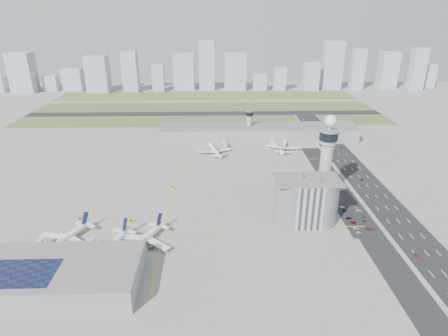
{
  "coord_description": "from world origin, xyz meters",
  "views": [
    {
      "loc": [
        -7.34,
        -237.05,
        129.9
      ],
      "look_at": [
        0.0,
        35.0,
        15.0
      ],
      "focal_mm": 30.0,
      "sensor_mm": 36.0,
      "label": 1
    }
  ],
  "objects_px": {
    "car_lot_2": "(353,222)",
    "car_lot_5": "(342,207)",
    "jet_bridge_near_1": "(81,256)",
    "car_lot_4": "(345,210)",
    "jet_bridge_far_1": "(271,142)",
    "car_hw_1": "(362,179)",
    "airplane_far_a": "(215,147)",
    "car_lot_0": "(359,232)",
    "car_hw_4": "(312,130)",
    "secondary_tower": "(249,123)",
    "airplane_near_c": "(143,237)",
    "jet_bridge_near_0": "(27,257)",
    "car_lot_8": "(365,221)",
    "tug_0": "(80,219)",
    "tug_5": "(279,156)",
    "tug_2": "(131,221)",
    "car_lot_1": "(356,228)",
    "tug_4": "(219,156)",
    "car_lot_3": "(349,218)",
    "car_lot_6": "(374,234)",
    "car_lot_9": "(363,217)",
    "car_hw_2": "(342,147)",
    "car_lot_10": "(359,210)",
    "airplane_near_a": "(63,236)",
    "airplane_far_b": "(284,144)",
    "tug_3": "(172,188)",
    "car_lot_11": "(356,208)",
    "tug_1": "(138,239)",
    "admin_building": "(306,201)",
    "airplane_near_b": "(109,245)",
    "car_lot_7": "(370,229)",
    "jet_bridge_far_0": "(223,143)",
    "car_hw_0": "(417,255)"
  },
  "relations": [
    {
      "from": "tug_1",
      "to": "car_lot_7",
      "type": "distance_m",
      "value": 147.34
    },
    {
      "from": "tug_1",
      "to": "airplane_near_b",
      "type": "bearing_deg",
      "value": 111.05
    },
    {
      "from": "tug_0",
      "to": "car_lot_0",
      "type": "height_order",
      "value": "tug_0"
    },
    {
      "from": "jet_bridge_near_1",
      "to": "tug_0",
      "type": "distance_m",
      "value": 46.21
    },
    {
      "from": "tug_4",
      "to": "car_hw_2",
      "type": "bearing_deg",
      "value": 3.64
    },
    {
      "from": "tug_3",
      "to": "tug_4",
      "type": "xyz_separation_m",
      "value": [
        38.44,
        67.3,
        0.07
      ]
    },
    {
      "from": "tug_5",
      "to": "car_lot_9",
      "type": "xyz_separation_m",
      "value": [
        38.18,
        -116.84,
        -0.29
      ]
    },
    {
      "from": "airplane_near_a",
      "to": "jet_bridge_far_1",
      "type": "relative_size",
      "value": 3.08
    },
    {
      "from": "tug_5",
      "to": "car_hw_2",
      "type": "height_order",
      "value": "tug_5"
    },
    {
      "from": "jet_bridge_near_1",
      "to": "car_lot_4",
      "type": "relative_size",
      "value": 3.94
    },
    {
      "from": "airplane_far_a",
      "to": "car_lot_0",
      "type": "height_order",
      "value": "airplane_far_a"
    },
    {
      "from": "secondary_tower",
      "to": "jet_bridge_near_0",
      "type": "height_order",
      "value": "secondary_tower"
    },
    {
      "from": "secondary_tower",
      "to": "tug_4",
      "type": "bearing_deg",
      "value": -121.81
    },
    {
      "from": "tug_5",
      "to": "car_hw_1",
      "type": "height_order",
      "value": "tug_5"
    },
    {
      "from": "airplane_far_a",
      "to": "car_lot_2",
      "type": "bearing_deg",
      "value": -160.45
    },
    {
      "from": "tug_2",
      "to": "car_lot_1",
      "type": "distance_m",
      "value": 147.28
    },
    {
      "from": "jet_bridge_far_1",
      "to": "car_hw_1",
      "type": "height_order",
      "value": "jet_bridge_far_1"
    },
    {
      "from": "jet_bridge_far_0",
      "to": "car_hw_2",
      "type": "distance_m",
      "value": 121.29
    },
    {
      "from": "car_lot_11",
      "to": "car_lot_1",
      "type": "bearing_deg",
      "value": 155.45
    },
    {
      "from": "car_lot_2",
      "to": "car_hw_4",
      "type": "distance_m",
      "value": 207.12
    },
    {
      "from": "tug_2",
      "to": "tug_0",
      "type": "bearing_deg",
      "value": 47.64
    },
    {
      "from": "car_hw_2",
      "to": "airplane_near_b",
      "type": "bearing_deg",
      "value": -134.49
    },
    {
      "from": "secondary_tower",
      "to": "airplane_near_c",
      "type": "xyz_separation_m",
      "value": [
        -80.5,
        -198.07,
        -12.82
      ]
    },
    {
      "from": "car_lot_0",
      "to": "car_lot_5",
      "type": "xyz_separation_m",
      "value": [
        0.06,
        32.88,
        -0.01
      ]
    },
    {
      "from": "jet_bridge_near_0",
      "to": "car_lot_8",
      "type": "bearing_deg",
      "value": -69.88
    },
    {
      "from": "car_lot_11",
      "to": "car_lot_0",
      "type": "bearing_deg",
      "value": 157.87
    },
    {
      "from": "secondary_tower",
      "to": "car_lot_3",
      "type": "distance_m",
      "value": 179.1
    },
    {
      "from": "tug_3",
      "to": "car_lot_11",
      "type": "relative_size",
      "value": 0.68
    },
    {
      "from": "car_lot_0",
      "to": "car_hw_4",
      "type": "relative_size",
      "value": 0.87
    },
    {
      "from": "airplane_near_b",
      "to": "airplane_near_c",
      "type": "bearing_deg",
      "value": 127.95
    },
    {
      "from": "jet_bridge_far_0",
      "to": "car_hw_4",
      "type": "relative_size",
      "value": 3.72
    },
    {
      "from": "car_lot_11",
      "to": "airplane_far_a",
      "type": "bearing_deg",
      "value": 35.27
    },
    {
      "from": "secondary_tower",
      "to": "car_lot_11",
      "type": "distance_m",
      "value": 169.05
    },
    {
      "from": "jet_bridge_far_1",
      "to": "tug_2",
      "type": "xyz_separation_m",
      "value": [
        -115.33,
        -152.77,
        -1.97
      ]
    },
    {
      "from": "car_lot_1",
      "to": "car_lot_6",
      "type": "relative_size",
      "value": 0.93
    },
    {
      "from": "tug_3",
      "to": "tug_5",
      "type": "relative_size",
      "value": 0.89
    },
    {
      "from": "car_hw_1",
      "to": "admin_building",
      "type": "bearing_deg",
      "value": -126.5
    },
    {
      "from": "jet_bridge_near_0",
      "to": "car_hw_1",
      "type": "relative_size",
      "value": 3.6
    },
    {
      "from": "jet_bridge_near_1",
      "to": "car_lot_10",
      "type": "relative_size",
      "value": 3.16
    },
    {
      "from": "car_lot_2",
      "to": "car_lot_5",
      "type": "height_order",
      "value": "car_lot_2"
    },
    {
      "from": "admin_building",
      "to": "airplane_near_c",
      "type": "distance_m",
      "value": 106.17
    },
    {
      "from": "tug_0",
      "to": "tug_5",
      "type": "relative_size",
      "value": 1.0
    },
    {
      "from": "car_lot_0",
      "to": "car_lot_3",
      "type": "xyz_separation_m",
      "value": [
        -0.37,
        17.58,
        0.06
      ]
    },
    {
      "from": "car_lot_5",
      "to": "tug_0",
      "type": "bearing_deg",
      "value": 99.4
    },
    {
      "from": "car_lot_3",
      "to": "tug_1",
      "type": "bearing_deg",
      "value": 89.15
    },
    {
      "from": "car_hw_4",
      "to": "car_lot_9",
      "type": "bearing_deg",
      "value": -96.0
    },
    {
      "from": "airplane_far_b",
      "to": "car_lot_2",
      "type": "bearing_deg",
      "value": -156.44
    },
    {
      "from": "airplane_near_a",
      "to": "car_hw_0",
      "type": "bearing_deg",
      "value": 109.99
    },
    {
      "from": "tug_5",
      "to": "car_lot_5",
      "type": "bearing_deg",
      "value": -114.02
    },
    {
      "from": "car_lot_2",
      "to": "car_lot_10",
      "type": "distance_m",
      "value": 18.48
    }
  ]
}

